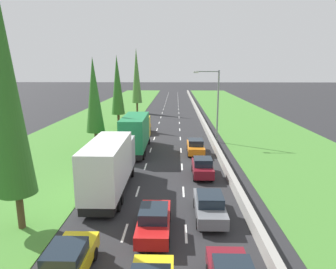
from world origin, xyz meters
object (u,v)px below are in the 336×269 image
green_box_truck_left_lane (136,133)px  red_sedan_centre_lane (154,221)px  yellow_sedan_left_lane (67,263)px  poplar_tree_nearest (7,93)px  grey_sedan_right_lane (209,206)px  white_box_truck_left_lane (110,165)px  orange_sedan_right_lane (196,147)px  maroon_hatchback_right_lane (202,167)px  poplar_tree_fourth (137,76)px  street_light_mast (215,101)px  poplar_tree_third (117,85)px  poplar_tree_second (94,95)px  orange_hatchback_left_lane (144,127)px

green_box_truck_left_lane → red_sedan_centre_lane: 17.78m
yellow_sedan_left_lane → poplar_tree_nearest: size_ratio=0.33×
grey_sedan_right_lane → white_box_truck_left_lane: bearing=151.8°
orange_sedan_right_lane → poplar_tree_nearest: poplar_tree_nearest is taller
maroon_hatchback_right_lane → poplar_tree_fourth: 40.26m
green_box_truck_left_lane → grey_sedan_right_lane: bearing=-66.9°
yellow_sedan_left_lane → grey_sedan_right_lane: (6.90, 5.90, 0.00)m
orange_sedan_right_lane → street_light_mast: size_ratio=0.50×
poplar_tree_third → red_sedan_centre_lane: bearing=-76.0°
orange_sedan_right_lane → street_light_mast: street_light_mast is taller
poplar_tree_second → street_light_mast: bearing=17.3°
grey_sedan_right_lane → red_sedan_centre_lane: same height
grey_sedan_right_lane → green_box_truck_left_lane: bearing=113.1°
red_sedan_centre_lane → poplar_tree_second: 20.20m
red_sedan_centre_lane → maroon_hatchback_right_lane: bearing=69.7°
white_box_truck_left_lane → poplar_tree_nearest: bearing=-128.2°
orange_hatchback_left_lane → poplar_tree_second: size_ratio=0.37×
white_box_truck_left_lane → green_box_truck_left_lane: size_ratio=1.00×
orange_sedan_right_lane → red_sedan_centre_lane: size_ratio=1.00×
poplar_tree_nearest → street_light_mast: size_ratio=1.53×
poplar_tree_fourth → green_box_truck_left_lane: bearing=-83.0°
orange_sedan_right_lane → poplar_tree_third: bearing=127.3°
grey_sedan_right_lane → poplar_tree_fourth: bearing=102.7°
green_box_truck_left_lane → poplar_tree_nearest: bearing=-105.1°
orange_hatchback_left_lane → poplar_tree_third: poplar_tree_third is taller
yellow_sedan_left_lane → poplar_tree_second: 22.77m
red_sedan_centre_lane → orange_sedan_right_lane: bearing=78.6°
orange_sedan_right_lane → orange_hatchback_left_lane: bearing=122.3°
orange_hatchback_left_lane → white_box_truck_left_lane: bearing=-90.6°
poplar_tree_fourth → grey_sedan_right_lane: bearing=-77.3°
orange_sedan_right_lane → green_box_truck_left_lane: bearing=174.0°
street_light_mast → orange_sedan_right_lane: bearing=-116.5°
red_sedan_centre_lane → poplar_tree_nearest: size_ratio=0.33×
street_light_mast → maroon_hatchback_right_lane: bearing=-101.4°
poplar_tree_second → green_box_truck_left_lane: bearing=-4.4°
maroon_hatchback_right_lane → white_box_truck_left_lane: bearing=-152.3°
poplar_tree_nearest → white_box_truck_left_lane: bearing=51.8°
white_box_truck_left_lane → poplar_tree_second: poplar_tree_second is taller
poplar_tree_nearest → street_light_mast: 25.88m
poplar_tree_third → green_box_truck_left_lane: bearing=-71.8°
yellow_sedan_left_lane → poplar_tree_third: bearing=96.9°
red_sedan_centre_lane → yellow_sedan_left_lane: bearing=-132.5°
white_box_truck_left_lane → orange_hatchback_left_lane: white_box_truck_left_lane is taller
maroon_hatchback_right_lane → poplar_tree_second: 15.08m
green_box_truck_left_lane → poplar_tree_second: (-4.62, 0.35, 4.11)m
poplar_tree_fourth → orange_hatchback_left_lane: bearing=-80.1°
grey_sedan_right_lane → poplar_tree_second: 20.10m
grey_sedan_right_lane → poplar_tree_fourth: 47.43m
poplar_tree_second → poplar_tree_fourth: 30.05m
maroon_hatchback_right_lane → grey_sedan_right_lane: bearing=-91.5°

